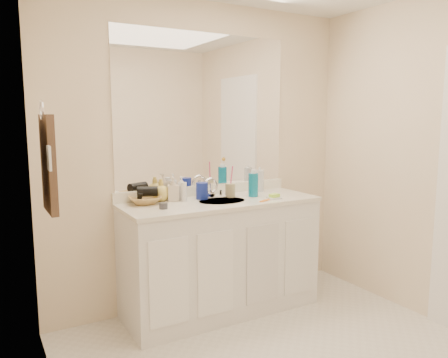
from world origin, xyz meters
TOP-DOWN VIEW (x-y plane):
  - wall_back at (0.00, 1.30)m, footprint 2.60×0.02m
  - wall_left at (-1.30, 0.00)m, footprint 0.02×2.60m
  - vanity_cabinet at (0.00, 1.02)m, footprint 1.50×0.55m
  - countertop at (0.00, 1.02)m, footprint 1.52×0.57m
  - backsplash at (0.00, 1.29)m, footprint 1.52×0.03m
  - sink_basin at (0.00, 1.00)m, footprint 0.37×0.37m
  - faucet at (0.00, 1.18)m, footprint 0.02×0.02m
  - mirror at (0.00, 1.29)m, footprint 1.48×0.01m
  - blue_mug at (-0.10, 1.14)m, footprint 0.11×0.11m
  - tan_cup at (0.13, 1.11)m, footprint 0.08×0.08m
  - toothbrush at (0.14, 1.11)m, footprint 0.02×0.04m
  - mouthwash_bottle at (0.31, 1.04)m, footprint 0.10×0.10m
  - clear_pump_bottle at (0.48, 1.20)m, footprint 0.08×0.08m
  - soap_dish at (0.39, 0.87)m, footprint 0.13×0.11m
  - green_soap at (0.39, 0.87)m, footprint 0.08×0.06m
  - orange_comb at (0.28, 0.84)m, footprint 0.13×0.08m
  - dark_jar at (-0.50, 0.95)m, footprint 0.08×0.08m
  - extra_white_bottle at (-0.26, 1.13)m, footprint 0.06×0.06m
  - soap_bottle_white at (-0.24, 1.21)m, footprint 0.08×0.09m
  - soap_bottle_cream at (-0.32, 1.19)m, footprint 0.10×0.11m
  - soap_bottle_yellow at (-0.40, 1.23)m, footprint 0.13×0.13m
  - wicker_basket at (-0.55, 1.18)m, footprint 0.27×0.27m
  - hair_dryer at (-0.53, 1.18)m, footprint 0.17×0.12m
  - towel_ring at (-1.27, 0.77)m, footprint 0.01×0.11m
  - hand_towel at (-1.25, 0.77)m, footprint 0.04×0.32m
  - switch_plate at (-1.27, 0.57)m, footprint 0.01×0.08m

SIDE VIEW (x-z plane):
  - vanity_cabinet at x=0.00m, z-range 0.00..0.85m
  - countertop at x=0.00m, z-range 0.85..0.88m
  - sink_basin at x=0.00m, z-range 0.86..0.88m
  - orange_comb at x=0.28m, z-range 0.88..0.89m
  - soap_dish at x=0.39m, z-range 0.88..0.89m
  - dark_jar at x=-0.50m, z-range 0.88..0.92m
  - green_soap at x=0.39m, z-range 0.89..0.92m
  - wicker_basket at x=-0.55m, z-range 0.88..0.94m
  - backsplash at x=0.00m, z-range 0.88..0.96m
  - tan_cup at x=0.13m, z-range 0.88..0.99m
  - faucet at x=0.00m, z-range 0.88..0.99m
  - blue_mug at x=-0.10m, z-range 0.88..1.01m
  - extra_white_bottle at x=-0.26m, z-range 0.88..1.02m
  - soap_bottle_yellow at x=-0.40m, z-range 0.88..1.05m
  - soap_bottle_white at x=-0.24m, z-range 0.88..1.06m
  - hair_dryer at x=-0.53m, z-range 0.93..1.01m
  - soap_bottle_cream at x=-0.32m, z-range 0.88..1.06m
  - clear_pump_bottle at x=0.48m, z-range 0.88..1.06m
  - mouthwash_bottle at x=0.31m, z-range 0.88..1.07m
  - toothbrush at x=0.14m, z-range 0.93..1.13m
  - wall_back at x=0.00m, z-range 0.00..2.40m
  - wall_left at x=-1.30m, z-range 0.00..2.40m
  - hand_towel at x=-1.25m, z-range 0.98..1.52m
  - switch_plate at x=-1.27m, z-range 1.24..1.36m
  - towel_ring at x=-1.27m, z-range 1.49..1.61m
  - mirror at x=0.00m, z-range 0.96..2.16m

